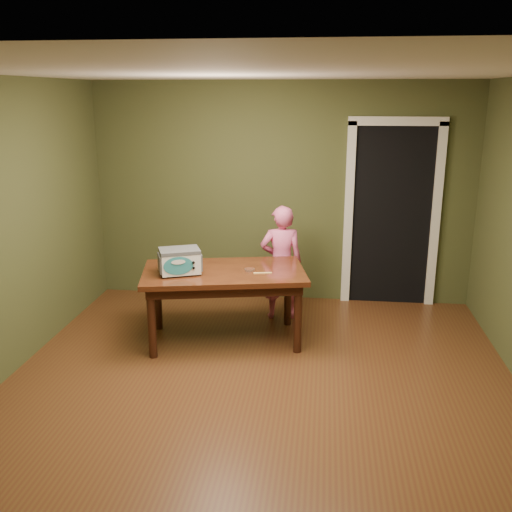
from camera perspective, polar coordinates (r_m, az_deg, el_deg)
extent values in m
plane|color=#533217|center=(4.89, 0.00, -14.09)|extent=(5.00, 5.00, 0.00)
cube|color=#3F4524|center=(6.82, 2.54, 6.25)|extent=(4.50, 0.02, 2.60)
cube|color=#3F4524|center=(2.12, -8.55, -17.14)|extent=(4.50, 0.02, 2.60)
cube|color=white|center=(4.24, 0.00, 18.00)|extent=(4.50, 5.00, 0.02)
cube|color=black|center=(7.18, 13.13, 4.32)|extent=(0.90, 0.60, 2.10)
cube|color=black|center=(6.88, 13.39, 3.79)|extent=(0.90, 0.02, 2.10)
cube|color=white|center=(6.82, 9.22, 3.93)|extent=(0.10, 0.06, 2.20)
cube|color=white|center=(6.94, 17.51, 3.59)|extent=(0.10, 0.06, 2.20)
cube|color=white|center=(6.73, 14.02, 12.96)|extent=(1.10, 0.06, 0.10)
cube|color=#38180C|center=(5.70, -3.24, -1.67)|extent=(1.75, 1.21, 0.05)
cube|color=black|center=(5.72, -3.23, -2.38)|extent=(1.61, 1.06, 0.10)
cylinder|color=black|center=(5.53, -10.39, -6.63)|extent=(0.08, 0.08, 0.70)
cylinder|color=black|center=(6.18, -9.80, -4.14)|extent=(0.08, 0.08, 0.70)
cylinder|color=black|center=(5.56, 4.20, -6.26)|extent=(0.08, 0.08, 0.70)
cylinder|color=black|center=(6.21, 3.20, -3.83)|extent=(0.08, 0.08, 0.70)
cylinder|color=#4C4F54|center=(5.51, -9.04, -2.11)|extent=(0.03, 0.03, 0.02)
cylinder|color=#4C4F54|center=(5.70, -9.27, -1.50)|extent=(0.03, 0.03, 0.02)
cylinder|color=#4C4F54|center=(5.55, -5.86, -1.86)|extent=(0.03, 0.03, 0.02)
cylinder|color=#4C4F54|center=(5.74, -6.20, -1.26)|extent=(0.03, 0.03, 0.02)
cube|color=white|center=(5.59, -7.63, -0.57)|extent=(0.45, 0.39, 0.21)
cube|color=#4C4F54|center=(5.56, -7.68, 0.54)|extent=(0.46, 0.40, 0.03)
cube|color=#4C4F54|center=(5.57, -9.62, -0.72)|extent=(0.11, 0.23, 0.16)
cube|color=#4C4F54|center=(5.62, -5.66, -0.42)|extent=(0.11, 0.23, 0.16)
ellipsoid|color=teal|center=(5.46, -7.77, -0.99)|extent=(0.27, 0.12, 0.18)
cylinder|color=black|center=(5.47, -6.28, -0.65)|extent=(0.03, 0.02, 0.03)
cylinder|color=black|center=(5.48, -6.26, -1.19)|extent=(0.02, 0.02, 0.02)
cylinder|color=silver|center=(5.67, -0.65, -1.38)|extent=(0.10, 0.10, 0.02)
cylinder|color=#51281B|center=(5.66, -0.65, -1.31)|extent=(0.09, 0.09, 0.01)
cube|color=#F7C46B|center=(5.59, 0.67, -1.71)|extent=(0.18, 0.06, 0.01)
imported|color=pink|center=(6.32, 2.54, -0.66)|extent=(0.51, 0.38, 1.29)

